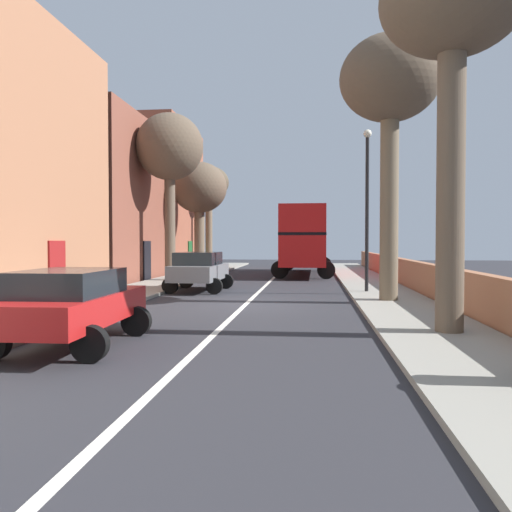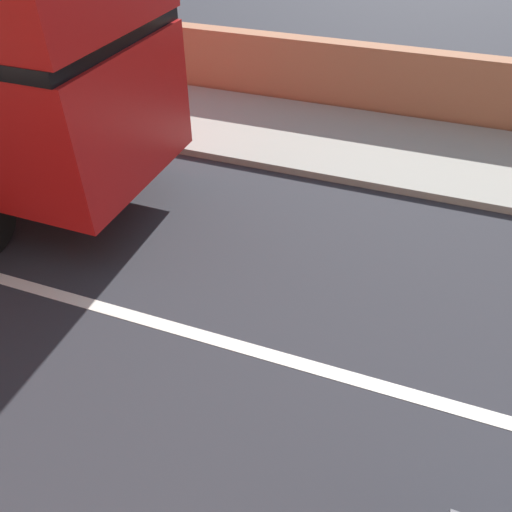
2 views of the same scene
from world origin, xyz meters
TOP-DOWN VIEW (x-y plane):
  - ground_plane at (0.00, 0.00)m, footprint 84.00×84.00m
  - road_centre_line at (0.00, 0.00)m, footprint 0.16×54.00m
  - sidewalk_left at (-4.90, 0.00)m, footprint 2.60×60.00m
  - sidewalk_right at (4.90, 0.00)m, footprint 2.60×60.00m
  - boundary_wall_right at (6.45, 0.00)m, footprint 0.36×54.00m
  - double_decker_bus at (1.70, 15.76)m, footprint 3.63×11.14m
  - parked_car_grey_left_1 at (-2.50, 4.32)m, footprint 2.49×3.96m
  - parked_car_red_left_2 at (-2.50, -7.09)m, footprint 2.46×4.09m
  - street_tree_left_0 at (-5.00, 8.81)m, footprint 3.39×3.39m
  - street_tree_left_2 at (-4.72, 14.38)m, footprint 3.38×3.38m
  - street_tree_right_3 at (5.12, -5.16)m, footprint 3.09×3.09m
  - street_tree_left_4 at (-5.26, 19.96)m, footprint 2.91×2.91m
  - street_tree_right_5 at (4.72, 0.90)m, footprint 3.33×3.33m
  - lamppost_right at (4.30, 3.84)m, footprint 0.32×0.32m

SIDE VIEW (x-z plane):
  - ground_plane at x=0.00m, z-range 0.00..0.00m
  - road_centre_line at x=0.00m, z-range 0.00..0.01m
  - sidewalk_left at x=-4.90m, z-range 0.00..0.12m
  - sidewalk_right at x=4.90m, z-range 0.00..0.12m
  - boundary_wall_right at x=6.45m, z-range 0.00..1.26m
  - parked_car_red_left_2 at x=-2.50m, z-range 0.12..1.65m
  - parked_car_grey_left_1 at x=-2.50m, z-range 0.11..1.74m
  - double_decker_bus at x=1.70m, z-range 0.32..4.38m
  - lamppost_right at x=4.30m, z-range 0.65..6.96m
  - street_tree_left_2 at x=-4.72m, z-range 1.83..8.66m
  - street_tree_left_4 at x=-5.26m, z-range 2.40..9.80m
  - street_tree_left_0 at x=-5.00m, z-range 2.49..10.91m
  - street_tree_right_3 at x=5.12m, z-range 2.73..10.99m
  - street_tree_right_5 at x=4.72m, z-range 2.79..11.56m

